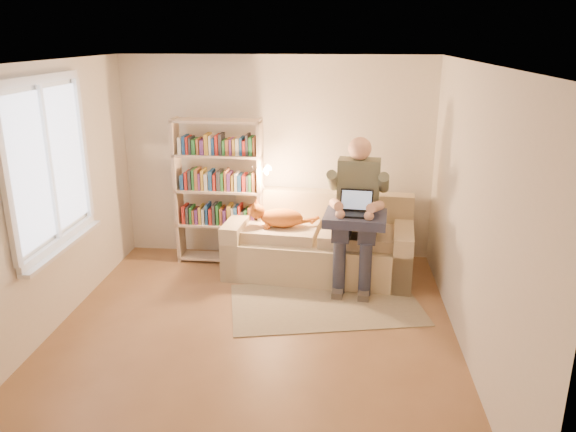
# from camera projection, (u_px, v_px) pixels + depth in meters

# --- Properties ---
(floor) EXTENTS (4.50, 4.50, 0.00)m
(floor) POSITION_uv_depth(u_px,v_px,m) (252.00, 337.00, 5.51)
(floor) COLOR brown
(floor) RESTS_ON ground
(ceiling) EXTENTS (4.00, 4.50, 0.02)m
(ceiling) POSITION_uv_depth(u_px,v_px,m) (246.00, 63.00, 4.71)
(ceiling) COLOR white
(ceiling) RESTS_ON wall_back
(wall_left) EXTENTS (0.02, 4.50, 2.60)m
(wall_left) POSITION_uv_depth(u_px,v_px,m) (40.00, 205.00, 5.28)
(wall_left) COLOR silver
(wall_left) RESTS_ON floor
(wall_right) EXTENTS (0.02, 4.50, 2.60)m
(wall_right) POSITION_uv_depth(u_px,v_px,m) (474.00, 217.00, 4.94)
(wall_right) COLOR silver
(wall_right) RESTS_ON floor
(wall_back) EXTENTS (4.00, 0.02, 2.60)m
(wall_back) POSITION_uv_depth(u_px,v_px,m) (277.00, 159.00, 7.24)
(wall_back) COLOR silver
(wall_back) RESTS_ON floor
(wall_front) EXTENTS (4.00, 0.02, 2.60)m
(wall_front) POSITION_uv_depth(u_px,v_px,m) (184.00, 337.00, 2.98)
(wall_front) COLOR silver
(wall_front) RESTS_ON floor
(window) EXTENTS (0.12, 1.52, 1.69)m
(window) POSITION_uv_depth(u_px,v_px,m) (54.00, 192.00, 5.45)
(window) COLOR white
(window) RESTS_ON wall_left
(sofa) EXTENTS (2.33, 1.22, 0.95)m
(sofa) POSITION_uv_depth(u_px,v_px,m) (320.00, 245.00, 6.93)
(sofa) COLOR beige
(sofa) RESTS_ON floor
(person) EXTENTS (0.56, 0.83, 1.71)m
(person) POSITION_uv_depth(u_px,v_px,m) (357.00, 204.00, 6.51)
(person) COLOR #68705B
(person) RESTS_ON sofa
(cat) EXTENTS (0.79, 0.32, 0.28)m
(cat) POSITION_uv_depth(u_px,v_px,m) (274.00, 217.00, 6.78)
(cat) COLOR orange
(cat) RESTS_ON sofa
(blanket) EXTENTS (0.75, 0.64, 0.11)m
(blanket) POSITION_uv_depth(u_px,v_px,m) (364.00, 219.00, 6.35)
(blanket) COLOR #2C314D
(blanket) RESTS_ON person
(laptop) EXTENTS (0.40, 0.37, 0.31)m
(laptop) POSITION_uv_depth(u_px,v_px,m) (365.00, 208.00, 6.33)
(laptop) COLOR black
(laptop) RESTS_ON blanket
(bookshelf) EXTENTS (1.23, 0.37, 1.86)m
(bookshelf) POSITION_uv_depth(u_px,v_px,m) (219.00, 185.00, 7.05)
(bookshelf) COLOR beige
(bookshelf) RESTS_ON floor
(rug) EXTENTS (2.25, 1.60, 0.01)m
(rug) POSITION_uv_depth(u_px,v_px,m) (326.00, 304.00, 6.17)
(rug) COLOR gray
(rug) RESTS_ON floor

